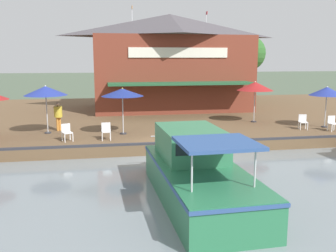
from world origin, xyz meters
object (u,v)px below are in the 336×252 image
(patio_umbrella_near_quay_edge, at_px, (122,92))
(cafe_chair_mid_patio, at_px, (67,132))
(person_near_entrance, at_px, (58,113))
(tree_behind_restaurant, at_px, (225,60))
(tree_downstream_bank, at_px, (247,54))
(patio_umbrella_far_corner, at_px, (255,86))
(waterfront_restaurant, at_px, (170,61))
(patio_umbrella_back_row, at_px, (46,91))
(motorboat_far_downstream, at_px, (193,169))
(cafe_chair_facing_river, at_px, (332,123))
(patio_umbrella_by_entrance, at_px, (327,91))
(cafe_chair_beside_entrance, at_px, (106,130))
(cafe_chair_under_first_umbrella, at_px, (303,121))

(patio_umbrella_near_quay_edge, bearing_deg, cafe_chair_mid_patio, -66.09)
(person_near_entrance, height_order, tree_behind_restaurant, tree_behind_restaurant)
(cafe_chair_mid_patio, bearing_deg, tree_behind_restaurant, 140.53)
(person_near_entrance, xyz_separation_m, tree_downstream_bank, (-14.70, 16.93, 3.44))
(patio_umbrella_far_corner, distance_m, tree_behind_restaurant, 12.93)
(waterfront_restaurant, distance_m, patio_umbrella_back_row, 12.57)
(cafe_chair_mid_patio, xyz_separation_m, person_near_entrance, (-2.86, -0.69, 0.51))
(motorboat_far_downstream, bearing_deg, tree_downstream_bank, 154.66)
(person_near_entrance, xyz_separation_m, tree_behind_restaurant, (-13.48, 14.15, 2.89))
(cafe_chair_facing_river, relative_size, person_near_entrance, 0.53)
(cafe_chair_facing_river, bearing_deg, patio_umbrella_by_entrance, 167.14)
(patio_umbrella_near_quay_edge, relative_size, cafe_chair_beside_entrance, 2.93)
(patio_umbrella_far_corner, bearing_deg, cafe_chair_beside_entrance, -68.34)
(patio_umbrella_far_corner, xyz_separation_m, tree_downstream_bank, (-13.86, 4.94, 2.14))
(cafe_chair_under_first_umbrella, bearing_deg, patio_umbrella_far_corner, -148.15)
(patio_umbrella_near_quay_edge, bearing_deg, tree_downstream_bank, 140.59)
(patio_umbrella_by_entrance, bearing_deg, tree_downstream_bank, 174.60)
(tree_behind_restaurant, bearing_deg, patio_umbrella_far_corner, -9.72)
(cafe_chair_mid_patio, xyz_separation_m, motorboat_far_downstream, (6.71, 4.74, -0.18))
(waterfront_restaurant, relative_size, cafe_chair_beside_entrance, 14.69)
(cafe_chair_facing_river, bearing_deg, cafe_chair_under_first_umbrella, -118.90)
(cafe_chair_facing_river, distance_m, motorboat_far_downstream, 11.85)
(patio_umbrella_far_corner, height_order, tree_behind_restaurant, tree_behind_restaurant)
(motorboat_far_downstream, relative_size, tree_behind_restaurant, 1.32)
(patio_umbrella_near_quay_edge, bearing_deg, cafe_chair_under_first_umbrella, 87.71)
(cafe_chair_under_first_umbrella, bearing_deg, tree_behind_restaurant, 178.55)
(patio_umbrella_far_corner, bearing_deg, cafe_chair_mid_patio, -71.86)
(patio_umbrella_far_corner, bearing_deg, person_near_entrance, -86.00)
(patio_umbrella_far_corner, distance_m, cafe_chair_beside_entrance, 10.26)
(cafe_chair_under_first_umbrella, relative_size, tree_downstream_bank, 0.13)
(patio_umbrella_far_corner, relative_size, cafe_chair_under_first_umbrella, 3.06)
(cafe_chair_facing_river, xyz_separation_m, tree_behind_restaurant, (-16.25, -0.97, 3.40))
(cafe_chair_under_first_umbrella, relative_size, person_near_entrance, 0.53)
(cafe_chair_mid_patio, bearing_deg, cafe_chair_under_first_umbrella, 93.71)
(cafe_chair_facing_river, bearing_deg, cafe_chair_mid_patio, -89.63)
(cafe_chair_under_first_umbrella, xyz_separation_m, tree_behind_restaurant, (-15.50, 0.39, 3.40))
(patio_umbrella_by_entrance, bearing_deg, cafe_chair_facing_river, -12.86)
(cafe_chair_facing_river, xyz_separation_m, motorboat_far_downstream, (6.81, -9.70, -0.18))
(person_near_entrance, bearing_deg, motorboat_far_downstream, 29.54)
(patio_umbrella_back_row, relative_size, patio_umbrella_by_entrance, 1.07)
(person_near_entrance, bearing_deg, patio_umbrella_far_corner, 94.00)
(patio_umbrella_back_row, height_order, person_near_entrance, patio_umbrella_back_row)
(patio_umbrella_by_entrance, relative_size, tree_behind_restaurant, 0.41)
(waterfront_restaurant, height_order, cafe_chair_facing_river, waterfront_restaurant)
(patio_umbrella_far_corner, relative_size, patio_umbrella_back_row, 1.00)
(patio_umbrella_far_corner, bearing_deg, patio_umbrella_near_quay_edge, -73.88)
(patio_umbrella_far_corner, bearing_deg, waterfront_restaurant, -152.11)
(patio_umbrella_far_corner, relative_size, cafe_chair_mid_patio, 3.06)
(tree_behind_restaurant, bearing_deg, tree_downstream_bank, 113.70)
(cafe_chair_under_first_umbrella, bearing_deg, tree_downstream_bank, 169.27)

